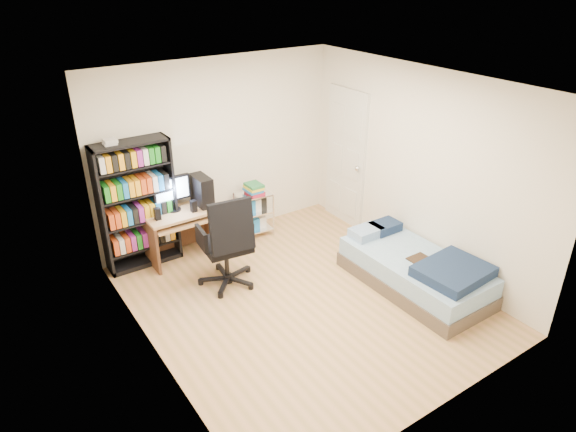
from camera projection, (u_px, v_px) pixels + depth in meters
room at (304, 203)px, 5.46m from camera, size 3.58×4.08×2.58m
media_shelf at (137, 204)px, 6.38m from camera, size 0.93×0.31×1.72m
computer_desk at (186, 213)px, 6.68m from camera, size 0.90×0.52×1.13m
office_chair at (228, 257)px, 6.14m from camera, size 0.79×0.79×1.19m
wire_cart at (253, 202)px, 7.23m from camera, size 0.52×0.40×0.79m
bed at (416, 271)px, 6.15m from camera, size 0.91×1.83×0.52m
door at (346, 158)px, 7.44m from camera, size 0.12×0.80×2.00m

